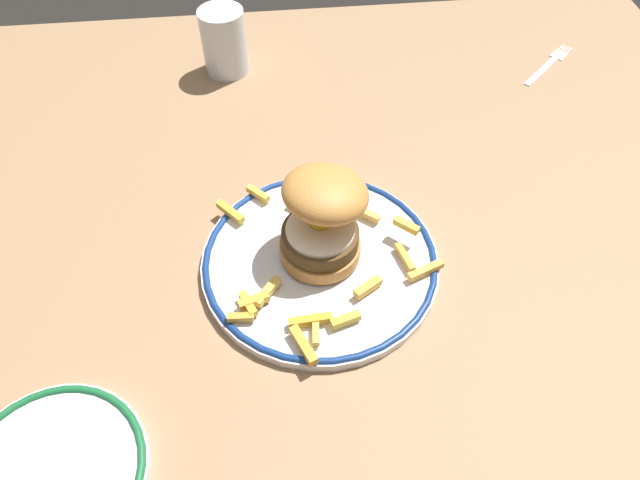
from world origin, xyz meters
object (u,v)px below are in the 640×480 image
(dinner_plate, at_px, (320,260))
(burger, at_px, (323,216))
(side_plate, at_px, (50,477))
(water_glass, at_px, (225,45))
(fork, at_px, (549,63))

(dinner_plate, distance_m, burger, 0.06)
(dinner_plate, bearing_deg, side_plate, -141.11)
(dinner_plate, height_order, side_plate, same)
(burger, distance_m, side_plate, 0.36)
(water_glass, bearing_deg, burger, -74.54)
(water_glass, distance_m, fork, 0.53)
(dinner_plate, bearing_deg, water_glass, 104.35)
(side_plate, bearing_deg, burger, 40.12)
(dinner_plate, distance_m, water_glass, 0.42)
(fork, bearing_deg, dinner_plate, -138.77)
(water_glass, xyz_separation_m, fork, (0.52, -0.04, -0.04))
(water_glass, relative_size, side_plate, 0.57)
(dinner_plate, height_order, burger, burger)
(water_glass, bearing_deg, fork, -4.67)
(fork, bearing_deg, side_plate, -139.67)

